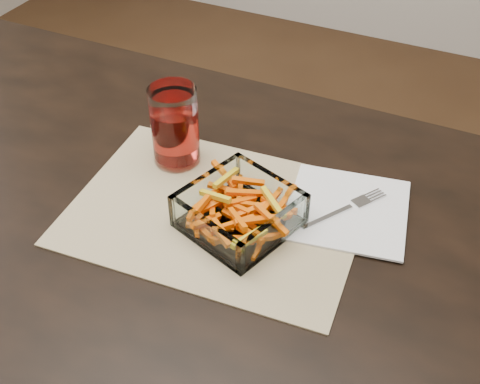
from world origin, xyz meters
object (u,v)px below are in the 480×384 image
Objects in this scene: dining_table at (142,252)px; fork at (347,208)px; glass_bowl at (239,213)px; tumbler at (175,129)px.

dining_table is 0.35m from fork.
fork is at bearing 35.45° from glass_bowl.
tumbler reaches higher than glass_bowl.
dining_table is 11.21× the size of fork.
tumbler is at bearing 148.72° from glass_bowl.
tumbler is 0.31m from fork.
fork reaches higher than dining_table.
dining_table is 11.39× the size of tumbler.
glass_bowl is 0.20m from tumbler.
fork is (0.31, -0.00, -0.06)m from tumbler.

